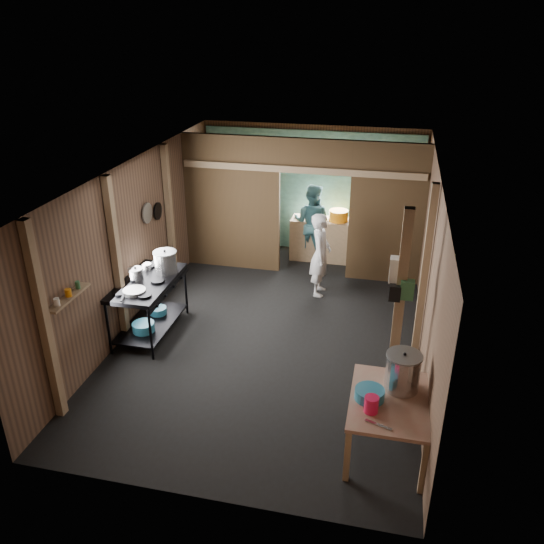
% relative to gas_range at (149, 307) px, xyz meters
% --- Properties ---
extents(floor, '(4.50, 7.00, 0.00)m').
position_rel_gas_range_xyz_m(floor, '(1.88, 0.52, -0.45)').
color(floor, black).
rests_on(floor, ground).
extents(ceiling, '(4.50, 7.00, 0.00)m').
position_rel_gas_range_xyz_m(ceiling, '(1.88, 0.52, 2.15)').
color(ceiling, '#3A3734').
rests_on(ceiling, ground).
extents(wall_back, '(4.50, 0.00, 2.60)m').
position_rel_gas_range_xyz_m(wall_back, '(1.88, 4.02, 0.85)').
color(wall_back, brown).
rests_on(wall_back, ground).
extents(wall_front, '(4.50, 0.00, 2.60)m').
position_rel_gas_range_xyz_m(wall_front, '(1.88, -2.98, 0.85)').
color(wall_front, brown).
rests_on(wall_front, ground).
extents(wall_left, '(0.00, 7.00, 2.60)m').
position_rel_gas_range_xyz_m(wall_left, '(-0.37, 0.52, 0.85)').
color(wall_left, brown).
rests_on(wall_left, ground).
extents(wall_right, '(0.00, 7.00, 2.60)m').
position_rel_gas_range_xyz_m(wall_right, '(4.13, 0.52, 0.85)').
color(wall_right, brown).
rests_on(wall_right, ground).
extents(partition_left, '(1.85, 0.10, 2.60)m').
position_rel_gas_range_xyz_m(partition_left, '(0.55, 2.72, 0.85)').
color(partition_left, '#402D18').
rests_on(partition_left, floor).
extents(partition_right, '(1.35, 0.10, 2.60)m').
position_rel_gas_range_xyz_m(partition_right, '(3.46, 2.72, 0.85)').
color(partition_right, '#402D18').
rests_on(partition_right, floor).
extents(partition_header, '(1.30, 0.10, 0.60)m').
position_rel_gas_range_xyz_m(partition_header, '(2.13, 2.72, 1.85)').
color(partition_header, '#402D18').
rests_on(partition_header, wall_back).
extents(turquoise_panel, '(4.40, 0.06, 2.50)m').
position_rel_gas_range_xyz_m(turquoise_panel, '(1.88, 3.96, 0.80)').
color(turquoise_panel, '#73BEB8').
rests_on(turquoise_panel, wall_back).
extents(back_counter, '(1.20, 0.50, 0.85)m').
position_rel_gas_range_xyz_m(back_counter, '(2.18, 3.47, -0.03)').
color(back_counter, '#9C7959').
rests_on(back_counter, floor).
extents(wall_clock, '(0.20, 0.03, 0.20)m').
position_rel_gas_range_xyz_m(wall_clock, '(2.13, 3.92, 1.45)').
color(wall_clock, white).
rests_on(wall_clock, wall_back).
extents(post_left_a, '(0.10, 0.12, 2.60)m').
position_rel_gas_range_xyz_m(post_left_a, '(-0.30, -2.08, 0.85)').
color(post_left_a, '#9C7959').
rests_on(post_left_a, floor).
extents(post_left_b, '(0.10, 0.12, 2.60)m').
position_rel_gas_range_xyz_m(post_left_b, '(-0.30, -0.28, 0.85)').
color(post_left_b, '#9C7959').
rests_on(post_left_b, floor).
extents(post_left_c, '(0.10, 0.12, 2.60)m').
position_rel_gas_range_xyz_m(post_left_c, '(-0.30, 1.72, 0.85)').
color(post_left_c, '#9C7959').
rests_on(post_left_c, floor).
extents(post_right, '(0.10, 0.12, 2.60)m').
position_rel_gas_range_xyz_m(post_right, '(4.06, 0.32, 0.85)').
color(post_right, '#9C7959').
rests_on(post_right, floor).
extents(post_free, '(0.12, 0.12, 2.60)m').
position_rel_gas_range_xyz_m(post_free, '(3.73, -0.78, 0.85)').
color(post_free, '#9C7959').
rests_on(post_free, floor).
extents(cross_beam, '(4.40, 0.12, 0.12)m').
position_rel_gas_range_xyz_m(cross_beam, '(1.88, 2.67, 1.60)').
color(cross_beam, '#9C7959').
rests_on(cross_beam, wall_left).
extents(pan_lid_big, '(0.03, 0.34, 0.34)m').
position_rel_gas_range_xyz_m(pan_lid_big, '(-0.33, 0.92, 1.20)').
color(pan_lid_big, gray).
rests_on(pan_lid_big, wall_left).
extents(pan_lid_small, '(0.03, 0.30, 0.30)m').
position_rel_gas_range_xyz_m(pan_lid_small, '(-0.33, 1.32, 1.10)').
color(pan_lid_small, black).
rests_on(pan_lid_small, wall_left).
extents(wall_shelf, '(0.14, 0.80, 0.03)m').
position_rel_gas_range_xyz_m(wall_shelf, '(-0.27, -1.58, 0.95)').
color(wall_shelf, '#9C7959').
rests_on(wall_shelf, wall_left).
extents(jar_white, '(0.07, 0.07, 0.10)m').
position_rel_gas_range_xyz_m(jar_white, '(-0.27, -1.83, 1.01)').
color(jar_white, white).
rests_on(jar_white, wall_shelf).
extents(jar_yellow, '(0.08, 0.08, 0.10)m').
position_rel_gas_range_xyz_m(jar_yellow, '(-0.27, -1.58, 1.01)').
color(jar_yellow, orange).
rests_on(jar_yellow, wall_shelf).
extents(jar_green, '(0.06, 0.06, 0.10)m').
position_rel_gas_range_xyz_m(jar_green, '(-0.27, -1.36, 1.01)').
color(jar_green, '#336C3F').
rests_on(jar_green, wall_shelf).
extents(bag_white, '(0.22, 0.15, 0.32)m').
position_rel_gas_range_xyz_m(bag_white, '(3.68, -0.70, 1.33)').
color(bag_white, white).
rests_on(bag_white, post_free).
extents(bag_green, '(0.16, 0.12, 0.24)m').
position_rel_gas_range_xyz_m(bag_green, '(3.80, -0.84, 1.15)').
color(bag_green, '#336C3F').
rests_on(bag_green, post_free).
extents(bag_black, '(0.14, 0.10, 0.20)m').
position_rel_gas_range_xyz_m(bag_black, '(3.66, -0.86, 1.10)').
color(bag_black, black).
rests_on(bag_black, post_free).
extents(gas_range, '(0.79, 1.54, 0.91)m').
position_rel_gas_range_xyz_m(gas_range, '(0.00, 0.00, 0.00)').
color(gas_range, black).
rests_on(gas_range, floor).
extents(prep_table, '(0.88, 1.21, 0.71)m').
position_rel_gas_range_xyz_m(prep_table, '(3.71, -1.82, -0.10)').
color(prep_table, '#9E7E65').
rests_on(prep_table, floor).
extents(stove_pot_large, '(0.49, 0.49, 0.37)m').
position_rel_gas_range_xyz_m(stove_pot_large, '(0.17, 0.36, 0.62)').
color(stove_pot_large, '#BBBBBB').
rests_on(stove_pot_large, gas_range).
extents(stove_pot_med, '(0.29, 0.29, 0.20)m').
position_rel_gas_range_xyz_m(stove_pot_med, '(-0.17, 0.01, 0.54)').
color(stove_pot_med, '#BBBBBB').
rests_on(stove_pot_med, gas_range).
extents(stove_saucepan, '(0.17, 0.17, 0.09)m').
position_rel_gas_range_xyz_m(stove_saucepan, '(-0.17, 0.39, 0.50)').
color(stove_saucepan, '#BBBBBB').
rests_on(stove_saucepan, gas_range).
extents(frying_pan, '(0.47, 0.62, 0.08)m').
position_rel_gas_range_xyz_m(frying_pan, '(0.00, -0.42, 0.48)').
color(frying_pan, gray).
rests_on(frying_pan, gas_range).
extents(blue_tub_front, '(0.34, 0.34, 0.14)m').
position_rel_gas_range_xyz_m(blue_tub_front, '(0.00, -0.27, -0.21)').
color(blue_tub_front, teal).
rests_on(blue_tub_front, gas_range).
extents(blue_tub_back, '(0.27, 0.27, 0.11)m').
position_rel_gas_range_xyz_m(blue_tub_back, '(0.00, 0.29, -0.22)').
color(blue_tub_back, teal).
rests_on(blue_tub_back, gas_range).
extents(stock_pot, '(0.51, 0.51, 0.47)m').
position_rel_gas_range_xyz_m(stock_pot, '(3.82, -1.59, 0.48)').
color(stock_pot, '#BBBBBB').
rests_on(stock_pot, prep_table).
extents(wash_basin, '(0.42, 0.42, 0.12)m').
position_rel_gas_range_xyz_m(wash_basin, '(3.48, -1.86, 0.32)').
color(wash_basin, teal).
rests_on(wash_basin, prep_table).
extents(pink_bucket, '(0.20, 0.20, 0.19)m').
position_rel_gas_range_xyz_m(pink_bucket, '(3.51, -2.08, 0.35)').
color(pink_bucket, '#EE174A').
rests_on(pink_bucket, prep_table).
extents(knife, '(0.29, 0.13, 0.01)m').
position_rel_gas_range_xyz_m(knife, '(3.61, -2.28, 0.27)').
color(knife, '#BBBBBB').
rests_on(knife, prep_table).
extents(yellow_tub, '(0.38, 0.38, 0.21)m').
position_rel_gas_range_xyz_m(yellow_tub, '(2.52, 3.47, 0.50)').
color(yellow_tub, orange).
rests_on(yellow_tub, back_counter).
extents(cook, '(0.37, 0.56, 1.50)m').
position_rel_gas_range_xyz_m(cook, '(2.39, 1.93, 0.30)').
color(cook, silver).
rests_on(cook, floor).
extents(worker_back, '(0.86, 0.73, 1.58)m').
position_rel_gas_range_xyz_m(worker_back, '(1.99, 3.41, 0.33)').
color(worker_back, '#37666D').
rests_on(worker_back, floor).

